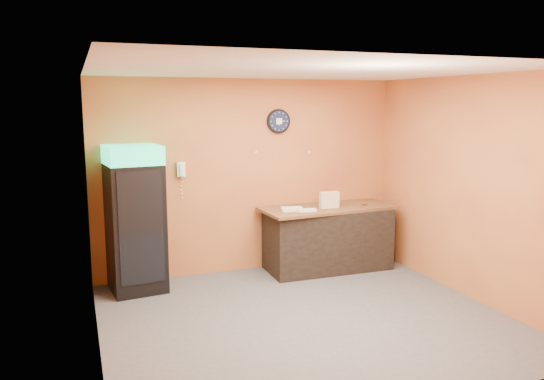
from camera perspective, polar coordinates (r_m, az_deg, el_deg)
name	(u,v)px	position (r m, az deg, el deg)	size (l,w,h in m)	color
floor	(304,318)	(6.30, 3.50, -13.60)	(4.50, 4.50, 0.00)	#47474C
back_wall	(250,176)	(7.74, -2.42, 1.51)	(4.50, 0.02, 2.80)	#C37837
left_wall	(93,214)	(5.40, -18.75, -2.43)	(0.02, 4.00, 2.80)	#C37837
right_wall	(469,188)	(7.11, 20.42, 0.22)	(0.02, 4.00, 2.80)	#C37837
ceiling	(307,70)	(5.81, 3.78, 12.73)	(4.50, 4.00, 0.02)	white
beverage_cooler	(135,221)	(7.10, -14.50, -3.29)	(0.74, 0.75, 1.92)	black
prep_counter	(327,239)	(7.97, 5.97, -5.27)	(1.81, 0.80, 0.90)	black
wall_clock	(278,121)	(7.80, 0.70, 7.42)	(0.35, 0.06, 0.35)	black
wall_phone	(181,169)	(7.42, -9.75, 2.20)	(0.11, 0.10, 0.20)	white
butcher_paper	(328,208)	(7.86, 6.03, -1.94)	(1.98, 0.82, 0.04)	brown
sub_roll_stack	(329,200)	(7.75, 6.18, -1.06)	(0.28, 0.11, 0.24)	beige
wrapped_sandwich_left	(292,210)	(7.49, 2.13, -2.14)	(0.28, 0.11, 0.04)	silver
wrapped_sandwich_mid	(307,210)	(7.48, 3.76, -2.19)	(0.25, 0.10, 0.04)	silver
wrapped_sandwich_right	(292,209)	(7.57, 2.12, -2.01)	(0.29, 0.12, 0.04)	silver
kitchen_tool	(334,205)	(7.87, 6.69, -1.56)	(0.06, 0.06, 0.06)	silver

